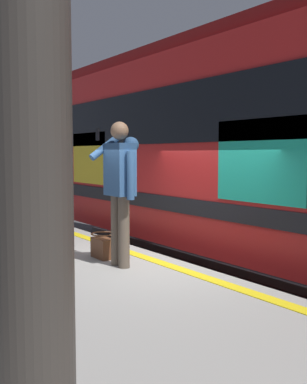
% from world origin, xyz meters
% --- Properties ---
extents(ground_plane, '(24.61, 24.61, 0.00)m').
position_xyz_m(ground_plane, '(0.00, 0.00, 0.00)').
color(ground_plane, '#3D3D3F').
extents(safety_line, '(12.12, 0.16, 0.01)m').
position_xyz_m(safety_line, '(0.00, 0.30, 1.06)').
color(safety_line, yellow).
rests_on(safety_line, platform).
extents(track_rail_near, '(16.08, 0.08, 0.16)m').
position_xyz_m(track_rail_near, '(0.00, -1.48, 0.08)').
color(track_rail_near, slate).
rests_on(track_rail_near, ground).
extents(track_rail_far, '(16.08, 0.08, 0.16)m').
position_xyz_m(track_rail_far, '(0.00, -2.92, 0.08)').
color(track_rail_far, slate).
rests_on(track_rail_far, ground).
extents(train_carriage, '(13.49, 3.01, 4.16)m').
position_xyz_m(train_carriage, '(1.46, -2.20, 2.62)').
color(train_carriage, red).
rests_on(train_carriage, ground).
extents(passenger, '(0.57, 0.55, 1.78)m').
position_xyz_m(passenger, '(-0.04, 0.80, 2.11)').
color(passenger, brown).
rests_on(passenger, platform).
extents(handbag, '(0.36, 0.33, 0.34)m').
position_xyz_m(handbag, '(0.49, 0.77, 1.21)').
color(handbag, '#59331E').
rests_on(handbag, platform).
extents(station_column, '(0.34, 0.34, 3.65)m').
position_xyz_m(station_column, '(-3.02, 2.98, 2.88)').
color(station_column, '#38332D').
rests_on(station_column, platform).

